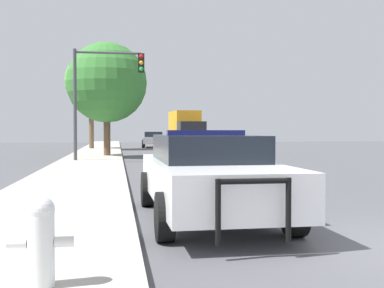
{
  "coord_description": "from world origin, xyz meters",
  "views": [
    {
      "loc": [
        -3.88,
        -5.78,
        1.56
      ],
      "look_at": [
        -0.38,
        16.59,
        0.89
      ],
      "focal_mm": 45.0,
      "sensor_mm": 36.0,
      "label": 1
    }
  ],
  "objects_px": {
    "police_car": "(208,174)",
    "fire_hydrant": "(41,238)",
    "traffic_light": "(103,83)",
    "car_background_oncoming": "(216,142)",
    "car_background_distant": "(153,139)",
    "tree_sidewalk_mid": "(107,83)",
    "box_truck": "(186,128)",
    "tree_sidewalk_far": "(91,81)"
  },
  "relations": [
    {
      "from": "traffic_light",
      "to": "car_background_distant",
      "type": "height_order",
      "value": "traffic_light"
    },
    {
      "from": "car_background_oncoming",
      "to": "box_truck",
      "type": "height_order",
      "value": "box_truck"
    },
    {
      "from": "police_car",
      "to": "traffic_light",
      "type": "distance_m",
      "value": 15.37
    },
    {
      "from": "car_background_distant",
      "to": "traffic_light",
      "type": "bearing_deg",
      "value": -97.15
    },
    {
      "from": "police_car",
      "to": "car_background_oncoming",
      "type": "distance_m",
      "value": 22.15
    },
    {
      "from": "police_car",
      "to": "box_truck",
      "type": "relative_size",
      "value": 0.75
    },
    {
      "from": "traffic_light",
      "to": "box_truck",
      "type": "relative_size",
      "value": 0.74
    },
    {
      "from": "box_truck",
      "to": "tree_sidewalk_mid",
      "type": "height_order",
      "value": "tree_sidewalk_mid"
    },
    {
      "from": "box_truck",
      "to": "tree_sidewalk_far",
      "type": "height_order",
      "value": "tree_sidewalk_far"
    },
    {
      "from": "fire_hydrant",
      "to": "box_truck",
      "type": "relative_size",
      "value": 0.12
    },
    {
      "from": "fire_hydrant",
      "to": "traffic_light",
      "type": "height_order",
      "value": "traffic_light"
    },
    {
      "from": "fire_hydrant",
      "to": "car_background_oncoming",
      "type": "distance_m",
      "value": 26.32
    },
    {
      "from": "tree_sidewalk_mid",
      "to": "traffic_light",
      "type": "bearing_deg",
      "value": -91.54
    },
    {
      "from": "traffic_light",
      "to": "car_background_oncoming",
      "type": "distance_m",
      "value": 10.07
    },
    {
      "from": "tree_sidewalk_mid",
      "to": "car_background_distant",
      "type": "bearing_deg",
      "value": 76.25
    },
    {
      "from": "police_car",
      "to": "car_background_distant",
      "type": "height_order",
      "value": "police_car"
    },
    {
      "from": "car_background_distant",
      "to": "tree_sidewalk_mid",
      "type": "relative_size",
      "value": 0.67
    },
    {
      "from": "car_background_oncoming",
      "to": "tree_sidewalk_mid",
      "type": "relative_size",
      "value": 0.68
    },
    {
      "from": "car_background_distant",
      "to": "tree_sidewalk_far",
      "type": "distance_m",
      "value": 8.31
    },
    {
      "from": "tree_sidewalk_mid",
      "to": "tree_sidewalk_far",
      "type": "distance_m",
      "value": 10.74
    },
    {
      "from": "box_truck",
      "to": "car_background_oncoming",
      "type": "bearing_deg",
      "value": 87.64
    },
    {
      "from": "police_car",
      "to": "fire_hydrant",
      "type": "bearing_deg",
      "value": 58.08
    },
    {
      "from": "car_background_oncoming",
      "to": "tree_sidewalk_far",
      "type": "distance_m",
      "value": 12.2
    },
    {
      "from": "police_car",
      "to": "car_background_distant",
      "type": "relative_size",
      "value": 1.24
    },
    {
      "from": "box_truck",
      "to": "traffic_light",
      "type": "bearing_deg",
      "value": 69.13
    },
    {
      "from": "car_background_oncoming",
      "to": "car_background_distant",
      "type": "relative_size",
      "value": 1.0
    },
    {
      "from": "box_truck",
      "to": "tree_sidewalk_mid",
      "type": "relative_size",
      "value": 1.12
    },
    {
      "from": "box_truck",
      "to": "police_car",
      "type": "bearing_deg",
      "value": 80.27
    },
    {
      "from": "traffic_light",
      "to": "tree_sidewalk_mid",
      "type": "bearing_deg",
      "value": 88.46
    },
    {
      "from": "fire_hydrant",
      "to": "tree_sidewalk_mid",
      "type": "xyz_separation_m",
      "value": [
        0.15,
        22.72,
        3.61
      ]
    },
    {
      "from": "car_background_distant",
      "to": "fire_hydrant",
      "type": "bearing_deg",
      "value": -91.75
    },
    {
      "from": "traffic_light",
      "to": "box_truck",
      "type": "bearing_deg",
      "value": 71.35
    },
    {
      "from": "tree_sidewalk_far",
      "to": "police_car",
      "type": "bearing_deg",
      "value": -83.23
    },
    {
      "from": "fire_hydrant",
      "to": "box_truck",
      "type": "xyz_separation_m",
      "value": [
        6.93,
        39.05,
        1.16
      ]
    },
    {
      "from": "police_car",
      "to": "traffic_light",
      "type": "bearing_deg",
      "value": -82.2
    },
    {
      "from": "tree_sidewalk_mid",
      "to": "tree_sidewalk_far",
      "type": "bearing_deg",
      "value": 97.5
    },
    {
      "from": "box_truck",
      "to": "tree_sidewalk_mid",
      "type": "bearing_deg",
      "value": 65.25
    },
    {
      "from": "car_background_oncoming",
      "to": "box_truck",
      "type": "distance_m",
      "value": 13.68
    },
    {
      "from": "fire_hydrant",
      "to": "tree_sidewalk_far",
      "type": "xyz_separation_m",
      "value": [
        -1.24,
        33.31,
        4.71
      ]
    },
    {
      "from": "police_car",
      "to": "box_truck",
      "type": "height_order",
      "value": "box_truck"
    },
    {
      "from": "fire_hydrant",
      "to": "box_truck",
      "type": "distance_m",
      "value": 39.68
    },
    {
      "from": "fire_hydrant",
      "to": "car_background_distant",
      "type": "bearing_deg",
      "value": 84.15
    }
  ]
}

